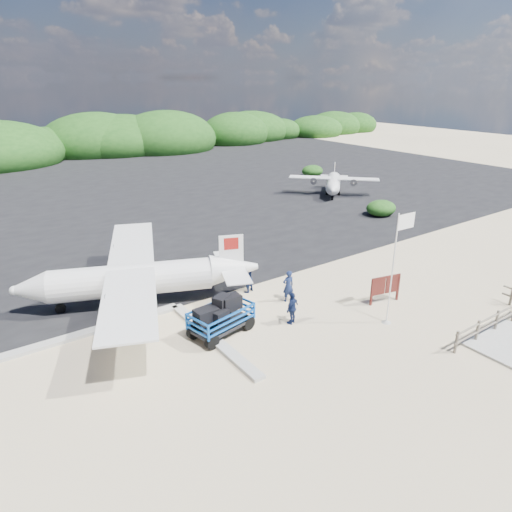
{
  "coord_description": "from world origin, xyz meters",
  "views": [
    {
      "loc": [
        -12.6,
        -13.25,
        10.37
      ],
      "look_at": [
        -0.45,
        4.06,
        2.08
      ],
      "focal_mm": 32.0,
      "sensor_mm": 36.0,
      "label": 1
    }
  ],
  "objects_px": {
    "signboard": "(384,302)",
    "crew_a": "(288,286)",
    "aircraft_large": "(287,198)",
    "crew_b": "(247,278)",
    "flagpole": "(386,322)",
    "crew_c": "(292,308)",
    "baggage_cart": "(222,334)"
  },
  "relations": [
    {
      "from": "crew_b",
      "to": "crew_c",
      "type": "xyz_separation_m",
      "value": [
        -0.15,
        -3.87,
        0.01
      ]
    },
    {
      "from": "crew_a",
      "to": "crew_c",
      "type": "xyz_separation_m",
      "value": [
        -1.23,
        -1.82,
        -0.05
      ]
    },
    {
      "from": "baggage_cart",
      "to": "crew_a",
      "type": "bearing_deg",
      "value": -1.47
    },
    {
      "from": "crew_b",
      "to": "crew_c",
      "type": "relative_size",
      "value": 0.99
    },
    {
      "from": "signboard",
      "to": "crew_c",
      "type": "height_order",
      "value": "crew_c"
    },
    {
      "from": "signboard",
      "to": "crew_a",
      "type": "xyz_separation_m",
      "value": [
        -3.78,
        2.85,
        0.82
      ]
    },
    {
      "from": "aircraft_large",
      "to": "baggage_cart",
      "type": "bearing_deg",
      "value": 66.54
    },
    {
      "from": "baggage_cart",
      "to": "aircraft_large",
      "type": "height_order",
      "value": "aircraft_large"
    },
    {
      "from": "baggage_cart",
      "to": "flagpole",
      "type": "xyz_separation_m",
      "value": [
        6.62,
        -3.47,
        0.0
      ]
    },
    {
      "from": "signboard",
      "to": "crew_c",
      "type": "distance_m",
      "value": 5.17
    },
    {
      "from": "flagpole",
      "to": "baggage_cart",
      "type": "bearing_deg",
      "value": 152.35
    },
    {
      "from": "aircraft_large",
      "to": "crew_a",
      "type": "bearing_deg",
      "value": 73.33
    },
    {
      "from": "crew_b",
      "to": "flagpole",
      "type": "bearing_deg",
      "value": 104.36
    },
    {
      "from": "crew_a",
      "to": "baggage_cart",
      "type": "bearing_deg",
      "value": 19.41
    },
    {
      "from": "signboard",
      "to": "crew_a",
      "type": "distance_m",
      "value": 4.81
    },
    {
      "from": "crew_a",
      "to": "crew_b",
      "type": "bearing_deg",
      "value": -53.17
    },
    {
      "from": "baggage_cart",
      "to": "aircraft_large",
      "type": "distance_m",
      "value": 24.38
    },
    {
      "from": "crew_c",
      "to": "aircraft_large",
      "type": "relative_size",
      "value": 0.11
    },
    {
      "from": "flagpole",
      "to": "aircraft_large",
      "type": "relative_size",
      "value": 0.37
    },
    {
      "from": "signboard",
      "to": "crew_a",
      "type": "height_order",
      "value": "crew_a"
    },
    {
      "from": "crew_b",
      "to": "signboard",
      "type": "bearing_deg",
      "value": 120.84
    },
    {
      "from": "flagpole",
      "to": "signboard",
      "type": "height_order",
      "value": "flagpole"
    },
    {
      "from": "crew_a",
      "to": "crew_b",
      "type": "xyz_separation_m",
      "value": [
        -1.07,
        2.05,
        -0.06
      ]
    },
    {
      "from": "flagpole",
      "to": "crew_c",
      "type": "height_order",
      "value": "flagpole"
    },
    {
      "from": "flagpole",
      "to": "signboard",
      "type": "relative_size",
      "value": 2.91
    },
    {
      "from": "baggage_cart",
      "to": "crew_a",
      "type": "relative_size",
      "value": 1.82
    },
    {
      "from": "crew_c",
      "to": "baggage_cart",
      "type": "bearing_deg",
      "value": -39.68
    },
    {
      "from": "crew_a",
      "to": "crew_b",
      "type": "distance_m",
      "value": 2.31
    },
    {
      "from": "baggage_cart",
      "to": "signboard",
      "type": "height_order",
      "value": "baggage_cart"
    },
    {
      "from": "aircraft_large",
      "to": "crew_b",
      "type": "bearing_deg",
      "value": 67.28
    },
    {
      "from": "crew_a",
      "to": "aircraft_large",
      "type": "relative_size",
      "value": 0.12
    },
    {
      "from": "signboard",
      "to": "crew_b",
      "type": "distance_m",
      "value": 6.94
    }
  ]
}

